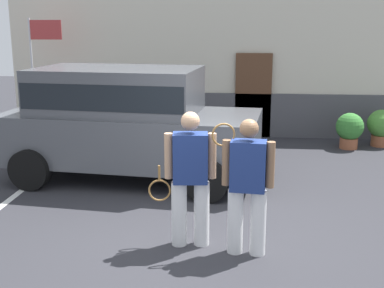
{
  "coord_description": "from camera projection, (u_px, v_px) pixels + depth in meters",
  "views": [
    {
      "loc": [
        0.54,
        -6.2,
        2.85
      ],
      "look_at": [
        -0.16,
        1.2,
        1.05
      ],
      "focal_mm": 47.35,
      "sensor_mm": 36.0,
      "label": 1
    }
  ],
  "objects": [
    {
      "name": "ground_plane",
      "position": [
        196.0,
        242.0,
        6.72
      ],
      "size": [
        40.0,
        40.0,
        0.0
      ],
      "primitive_type": "plane",
      "color": "#2D2D33"
    },
    {
      "name": "parking_stripe_0",
      "position": [
        14.0,
        197.0,
        8.46
      ],
      "size": [
        0.12,
        4.4,
        0.01
      ],
      "primitive_type": "cube",
      "color": "silver",
      "rests_on": "ground_plane"
    },
    {
      "name": "house_frontage",
      "position": [
        219.0,
        70.0,
        12.77
      ],
      "size": [
        10.65,
        0.4,
        3.51
      ],
      "color": "beige",
      "rests_on": "ground_plane"
    },
    {
      "name": "parked_suv",
      "position": [
        126.0,
        118.0,
        9.2
      ],
      "size": [
        4.77,
        2.55,
        2.05
      ],
      "rotation": [
        0.0,
        0.0,
        -0.1
      ],
      "color": "#4C4F54",
      "rests_on": "ground_plane"
    },
    {
      "name": "tennis_player_man",
      "position": [
        190.0,
        178.0,
        6.45
      ],
      "size": [
        0.91,
        0.32,
        1.77
      ],
      "rotation": [
        0.0,
        0.0,
        3.24
      ],
      "color": "white",
      "rests_on": "ground_plane"
    },
    {
      "name": "tennis_player_woman",
      "position": [
        247.0,
        185.0,
        6.2
      ],
      "size": [
        0.77,
        0.31,
        1.73
      ],
      "rotation": [
        0.0,
        0.0,
        3.05
      ],
      "color": "white",
      "rests_on": "ground_plane"
    },
    {
      "name": "potted_plant_by_porch",
      "position": [
        350.0,
        129.0,
        11.59
      ],
      "size": [
        0.63,
        0.63,
        0.83
      ],
      "color": "#9E5638",
      "rests_on": "ground_plane"
    },
    {
      "name": "potted_plant_secondary",
      "position": [
        381.0,
        126.0,
        11.82
      ],
      "size": [
        0.65,
        0.65,
        0.86
      ],
      "color": "#9E5638",
      "rests_on": "ground_plane"
    },
    {
      "name": "flag_pole",
      "position": [
        39.0,
        56.0,
        12.06
      ],
      "size": [
        0.8,
        0.05,
        2.94
      ],
      "color": "silver",
      "rests_on": "ground_plane"
    }
  ]
}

